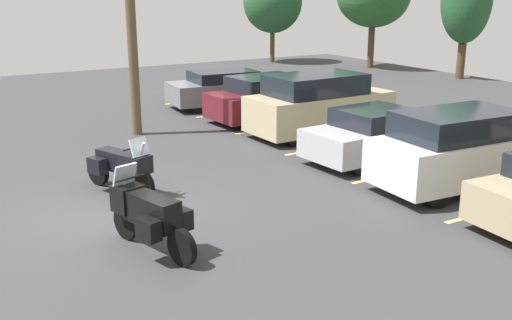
{
  "coord_description": "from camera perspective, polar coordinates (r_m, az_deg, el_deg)",
  "views": [
    {
      "loc": [
        11.24,
        -3.45,
        4.47
      ],
      "look_at": [
        0.13,
        3.15,
        0.71
      ],
      "focal_mm": 41.98,
      "sensor_mm": 36.0,
      "label": 1
    }
  ],
  "objects": [
    {
      "name": "ground",
      "position": [
        12.6,
        -12.76,
        -5.22
      ],
      "size": [
        44.0,
        44.0,
        0.1
      ],
      "primitive_type": "cube",
      "color": "#38383A"
    },
    {
      "name": "motorcycle_second",
      "position": [
        10.58,
        -10.22,
        -5.04
      ],
      "size": [
        2.17,
        1.07,
        1.45
      ],
      "color": "black",
      "rests_on": "ground"
    },
    {
      "name": "car_grey",
      "position": [
        23.22,
        -2.5,
        6.87
      ],
      "size": [
        2.2,
        4.93,
        1.39
      ],
      "color": "slate",
      "rests_on": "ground"
    },
    {
      "name": "car_white",
      "position": [
        14.45,
        19.21,
        0.98
      ],
      "size": [
        2.07,
        4.63,
        1.8
      ],
      "color": "white",
      "rests_on": "ground"
    },
    {
      "name": "tree_right",
      "position": [
        36.86,
        1.6,
        14.82
      ],
      "size": [
        3.51,
        3.51,
        5.41
      ],
      "color": "#4C3823",
      "rests_on": "ground"
    },
    {
      "name": "parking_stripes",
      "position": [
        17.83,
        9.09,
        1.51
      ],
      "size": [
        17.29,
        4.67,
        0.01
      ],
      "color": "#EAE066",
      "rests_on": "ground"
    },
    {
      "name": "tree_far_left",
      "position": [
        31.82,
        19.44,
        14.17
      ],
      "size": [
        2.44,
        2.44,
        5.97
      ],
      "color": "#4C3823",
      "rests_on": "ground"
    },
    {
      "name": "car_silver",
      "position": [
        16.29,
        11.82,
        2.42
      ],
      "size": [
        2.03,
        4.53,
        1.4
      ],
      "color": "#B7B7BC",
      "rests_on": "ground"
    },
    {
      "name": "motorcycle_touring",
      "position": [
        13.66,
        -12.73,
        -0.49
      ],
      "size": [
        2.08,
        1.15,
        1.36
      ],
      "color": "black",
      "rests_on": "ground"
    },
    {
      "name": "car_champagne",
      "position": [
        18.75,
        6.02,
        5.27
      ],
      "size": [
        2.04,
        4.63,
        1.89
      ],
      "color": "#C1B289",
      "rests_on": "ground"
    },
    {
      "name": "car_maroon",
      "position": [
        20.73,
        1.44,
        5.89
      ],
      "size": [
        2.2,
        4.59,
        1.54
      ],
      "color": "maroon",
      "rests_on": "ground"
    }
  ]
}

